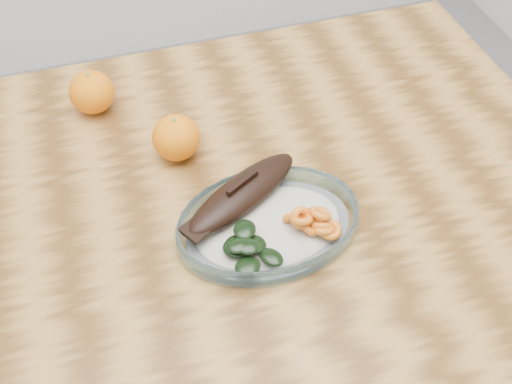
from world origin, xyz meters
TOP-DOWN VIEW (x-y plane):
  - dining_table at (0.00, 0.00)m, footprint 1.20×0.80m
  - plated_meal at (0.07, -0.09)m, footprint 0.50×0.50m
  - orange_left at (-0.13, 0.26)m, footprint 0.08×0.08m
  - orange_right at (-0.02, 0.10)m, footprint 0.08×0.08m

SIDE VIEW (x-z plane):
  - dining_table at x=0.00m, z-range 0.28..1.03m
  - plated_meal at x=0.07m, z-range 0.73..0.81m
  - orange_right at x=-0.02m, z-range 0.75..0.83m
  - orange_left at x=-0.13m, z-range 0.75..0.83m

